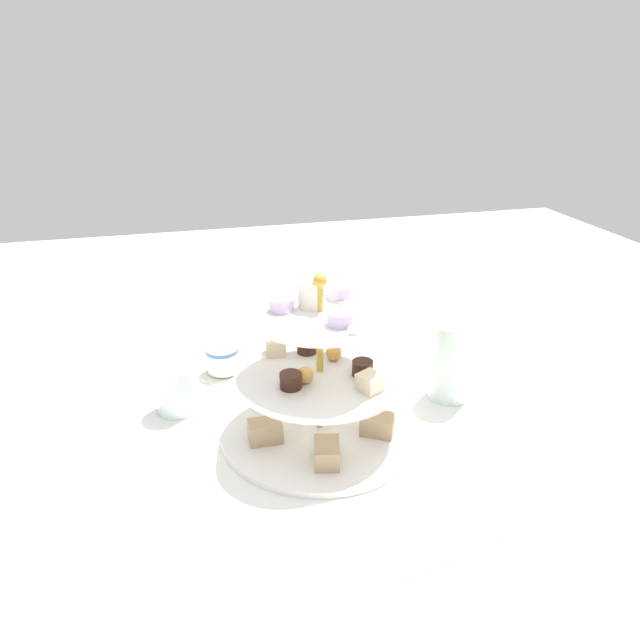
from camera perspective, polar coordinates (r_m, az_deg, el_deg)
name	(u,v)px	position (r m, az deg, el deg)	size (l,w,h in m)	color
ground_plane	(320,431)	(0.89, 0.00, -10.97)	(2.40, 2.40, 0.00)	white
tiered_serving_stand	(320,387)	(0.84, -0.01, -6.63)	(0.30, 0.30, 0.25)	white
water_glass_tall_right	(451,361)	(0.96, 12.87, -3.94)	(0.07, 0.07, 0.13)	silver
water_glass_short_left	(176,389)	(0.94, -14.13, -6.66)	(0.06, 0.06, 0.08)	silver
teacup_with_saucer	(223,361)	(1.04, -9.63, -4.05)	(0.09, 0.09, 0.05)	white
butter_knife_left	(465,550)	(0.73, 14.14, -21.27)	(0.17, 0.01, 0.00)	silver
butter_knife_right	(324,345)	(1.13, 0.40, -2.50)	(0.17, 0.01, 0.00)	silver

